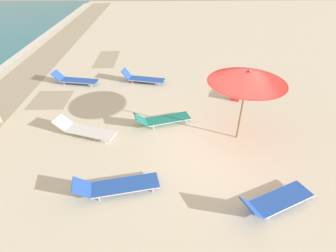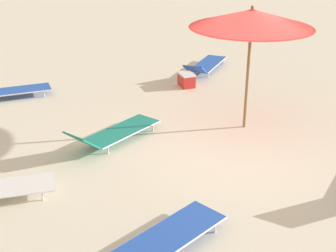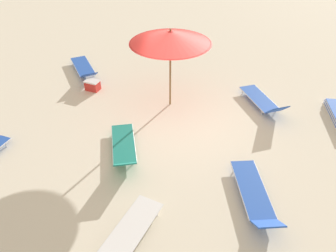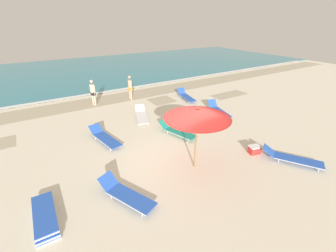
% 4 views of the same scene
% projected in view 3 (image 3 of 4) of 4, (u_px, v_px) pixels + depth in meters
% --- Properties ---
extents(ground_plane, '(60.00, 60.00, 0.16)m').
position_uv_depth(ground_plane, '(182.00, 118.00, 10.54)').
color(ground_plane, beige).
extents(beach_umbrella, '(2.50, 2.50, 2.59)m').
position_uv_depth(beach_umbrella, '(170.00, 37.00, 9.69)').
color(beach_umbrella, olive).
rests_on(beach_umbrella, ground_plane).
extents(sun_lounger_under_umbrella, '(1.02, 2.39, 0.52)m').
position_uv_depth(sun_lounger_under_umbrella, '(255.00, 194.00, 7.52)').
color(sun_lounger_under_umbrella, blue).
rests_on(sun_lounger_under_umbrella, ground_plane).
extents(sun_lounger_near_water_left, '(1.18, 2.23, 0.53)m').
position_uv_depth(sun_lounger_near_water_left, '(124.00, 147.00, 8.89)').
color(sun_lounger_near_water_left, '#1E8475').
rests_on(sun_lounger_near_water_left, ground_plane).
extents(sun_lounger_mid_beach_solo, '(1.41, 2.20, 0.57)m').
position_uv_depth(sun_lounger_mid_beach_solo, '(263.00, 100.00, 10.84)').
color(sun_lounger_mid_beach_solo, blue).
rests_on(sun_lounger_mid_beach_solo, ground_plane).
extents(sun_lounger_mid_beach_pair_a, '(1.73, 2.29, 0.48)m').
position_uv_depth(sun_lounger_mid_beach_pair_a, '(84.00, 68.00, 12.85)').
color(sun_lounger_mid_beach_pair_a, blue).
rests_on(sun_lounger_mid_beach_pair_a, ground_plane).
extents(sun_lounger_mid_beach_pair_b, '(1.35, 2.40, 0.49)m').
position_uv_depth(sun_lounger_mid_beach_pair_b, '(123.00, 239.00, 6.57)').
color(sun_lounger_mid_beach_pair_b, white).
rests_on(sun_lounger_mid_beach_pair_b, ground_plane).
extents(cooler_box, '(0.57, 0.47, 0.37)m').
position_uv_depth(cooler_box, '(93.00, 85.00, 11.74)').
color(cooler_box, red).
rests_on(cooler_box, ground_plane).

